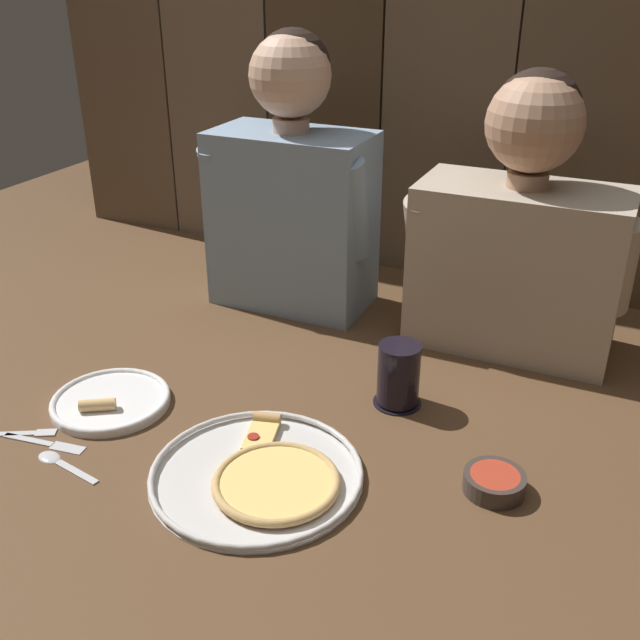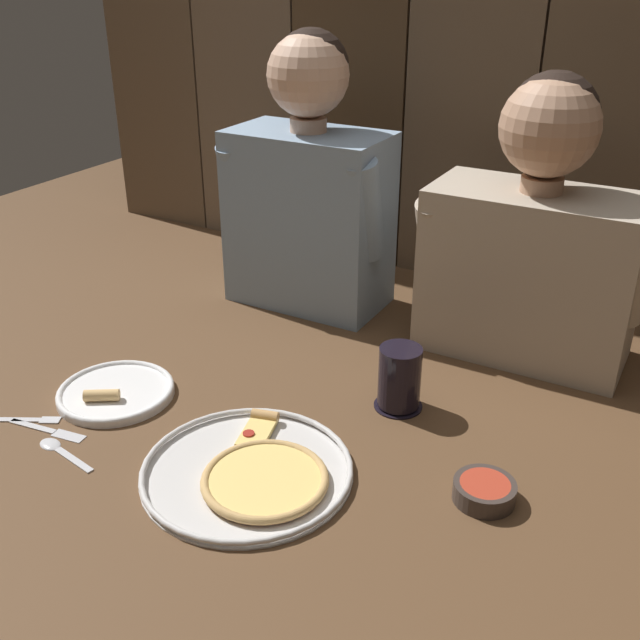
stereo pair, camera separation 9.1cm
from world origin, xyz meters
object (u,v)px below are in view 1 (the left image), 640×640
dinner_plate (110,401)px  diner_left (292,186)px  diner_right (521,231)px  pizza_tray (263,475)px  dipping_bowl (494,482)px  drinking_glass (399,375)px

dinner_plate → diner_left: 0.63m
diner_right → dinner_plate: bearing=-137.9°
dinner_plate → diner_left: size_ratio=0.36×
diner_left → diner_right: size_ratio=1.09×
pizza_tray → dipping_bowl: size_ratio=3.55×
dipping_bowl → diner_right: diner_right is taller
drinking_glass → diner_right: 0.40m
pizza_tray → diner_left: diner_left is taller
drinking_glass → diner_right: size_ratio=0.22×
dinner_plate → drinking_glass: 0.53m
drinking_glass → diner_right: bearing=67.5°
dinner_plate → diner_right: diner_right is taller
pizza_tray → diner_left: 0.73m
dinner_plate → dipping_bowl: size_ratio=2.27×
dipping_bowl → diner_right: bearing=99.6°
dinner_plate → diner_left: (0.10, 0.55, 0.27)m
diner_right → diner_left: bearing=-179.9°
drinking_glass → dipping_bowl: size_ratio=1.26×
pizza_tray → dipping_bowl: bearing=20.6°
dipping_bowl → pizza_tray: bearing=-159.4°
dinner_plate → diner_left: diner_left is taller
pizza_tray → dinner_plate: size_ratio=1.57×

